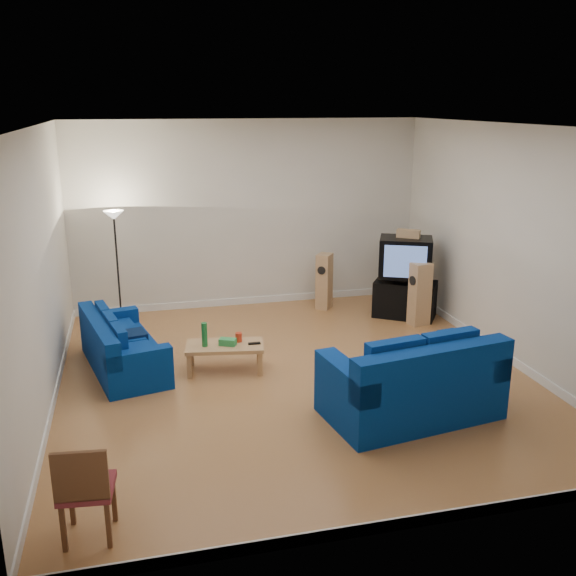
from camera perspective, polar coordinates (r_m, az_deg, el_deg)
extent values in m
cube|color=brown|center=(8.50, 0.65, -7.88)|extent=(6.00, 6.50, 0.01)
cube|color=white|center=(7.76, 0.73, 14.23)|extent=(6.00, 6.50, 0.01)
cube|color=white|center=(11.09, -3.54, 6.51)|extent=(6.00, 0.01, 3.20)
cube|color=white|center=(5.04, 10.02, -5.88)|extent=(6.00, 0.01, 3.20)
cube|color=white|center=(7.81, -21.16, 1.24)|extent=(0.01, 6.50, 3.20)
cube|color=white|center=(9.18, 19.17, 3.57)|extent=(0.01, 6.50, 3.20)
cube|color=white|center=(11.44, -3.40, -1.12)|extent=(6.00, 0.02, 0.12)
cube|color=white|center=(5.80, 9.18, -20.07)|extent=(6.00, 0.02, 0.12)
cube|color=white|center=(8.31, -20.00, -9.05)|extent=(0.02, 6.50, 0.12)
cube|color=white|center=(9.61, 18.27, -5.41)|extent=(0.02, 6.50, 0.12)
cube|color=navy|center=(8.96, -14.34, -5.86)|extent=(1.22, 2.02, 0.36)
cube|color=navy|center=(8.78, -16.50, -3.95)|extent=(0.61, 1.88, 0.37)
cube|color=navy|center=(9.64, -15.59, -2.56)|extent=(0.84, 0.37, 0.21)
cube|color=navy|center=(8.08, -13.12, -6.08)|extent=(0.84, 0.37, 0.21)
cube|color=#061739|center=(8.89, -13.65, -4.15)|extent=(0.41, 0.41, 0.10)
cube|color=navy|center=(7.58, 10.77, -9.33)|extent=(2.07, 1.36, 0.48)
cube|color=navy|center=(7.08, 12.82, -7.10)|extent=(1.94, 0.55, 0.49)
cube|color=navy|center=(7.03, 5.17, -7.87)|extent=(0.41, 1.10, 0.27)
cube|color=navy|center=(7.90, 16.03, -5.67)|extent=(0.41, 1.10, 0.27)
cube|color=#061739|center=(7.57, 10.21, -6.44)|extent=(0.52, 0.52, 0.14)
cube|color=tan|center=(8.60, -5.65, -5.17)|extent=(1.09, 0.67, 0.05)
cube|color=tan|center=(8.50, -8.76, -6.89)|extent=(0.07, 0.07, 0.32)
cube|color=tan|center=(8.88, -8.58, -5.85)|extent=(0.07, 0.07, 0.32)
cube|color=tan|center=(8.48, -2.50, -6.77)|extent=(0.07, 0.07, 0.32)
cube|color=tan|center=(8.86, -2.60, -5.73)|extent=(0.07, 0.07, 0.32)
cylinder|color=#197233|center=(8.50, -7.43, -4.13)|extent=(0.09, 0.09, 0.32)
cube|color=green|center=(8.54, -5.38, -4.79)|extent=(0.25, 0.20, 0.09)
cylinder|color=red|center=(8.65, -4.41, -4.38)|extent=(0.11, 0.11, 0.12)
cube|color=black|center=(8.56, -3.02, -4.94)|extent=(0.16, 0.06, 0.02)
cube|color=black|center=(10.87, 10.35, -0.97)|extent=(1.13, 1.01, 0.61)
cube|color=black|center=(10.79, 10.62, 0.82)|extent=(0.50, 0.50, 0.09)
cube|color=black|center=(10.68, 10.39, 2.71)|extent=(1.01, 0.90, 0.65)
cube|color=#3D5388|center=(10.37, 10.38, 2.31)|extent=(0.62, 0.29, 0.52)
cube|color=tan|center=(10.62, 10.66, 4.77)|extent=(0.39, 0.33, 0.13)
cube|color=tan|center=(11.09, 3.24, 0.61)|extent=(0.35, 0.36, 0.97)
cylinder|color=black|center=(10.90, 3.00, 1.57)|extent=(0.13, 0.10, 0.14)
cube|color=tan|center=(10.47, 11.63, -0.53)|extent=(0.34, 0.29, 1.02)
cylinder|color=black|center=(10.31, 11.02, 0.65)|extent=(0.05, 0.15, 0.15)
cylinder|color=black|center=(10.78, -14.55, -2.99)|extent=(0.24, 0.24, 0.03)
cylinder|color=black|center=(10.53, -14.89, 1.50)|extent=(0.03, 0.03, 1.73)
cone|color=white|center=(10.35, -15.24, 6.27)|extent=(0.32, 0.32, 0.14)
cube|color=brown|center=(5.73, -19.35, -19.49)|extent=(0.04, 0.04, 0.43)
cube|color=brown|center=(6.02, -18.69, -17.57)|extent=(0.04, 0.04, 0.43)
cube|color=brown|center=(5.67, -15.68, -19.57)|extent=(0.04, 0.04, 0.43)
cube|color=brown|center=(5.96, -15.23, -17.62)|extent=(0.04, 0.04, 0.43)
cube|color=maroon|center=(5.71, -17.44, -16.62)|extent=(0.47, 0.47, 0.06)
cube|color=brown|center=(5.43, -17.99, -15.65)|extent=(0.43, 0.08, 0.43)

